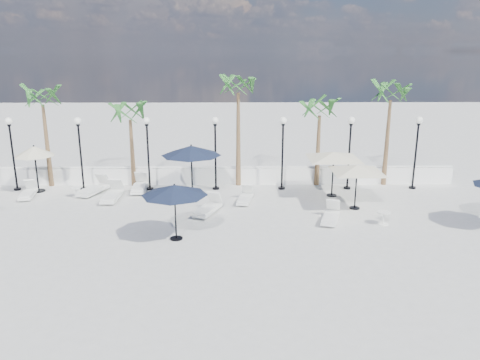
{
  "coord_description": "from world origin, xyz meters",
  "views": [
    {
      "loc": [
        0.96,
        -17.35,
        7.09
      ],
      "look_at": [
        1.23,
        2.88,
        1.5
      ],
      "focal_mm": 35.0,
      "sensor_mm": 36.0,
      "label": 1
    }
  ],
  "objects_px": {
    "lounger_3": "(140,186)",
    "lounger_6": "(245,198)",
    "parasol_cream_sq_b": "(357,165)",
    "parasol_cream_small": "(34,152)",
    "parasol_navy_left": "(175,190)",
    "lounger_1": "(94,189)",
    "lounger_4": "(331,216)",
    "parasol_navy_mid": "(191,151)",
    "lounger_5": "(208,208)",
    "lounger_0": "(112,195)",
    "parasol_cream_sq_a": "(334,152)",
    "lounger_2": "(28,193)"
  },
  "relations": [
    {
      "from": "lounger_0",
      "to": "lounger_3",
      "type": "distance_m",
      "value": 1.84
    },
    {
      "from": "lounger_4",
      "to": "lounger_6",
      "type": "distance_m",
      "value": 4.53
    },
    {
      "from": "lounger_1",
      "to": "lounger_3",
      "type": "height_order",
      "value": "lounger_1"
    },
    {
      "from": "parasol_cream_sq_a",
      "to": "lounger_3",
      "type": "bearing_deg",
      "value": 174.3
    },
    {
      "from": "lounger_2",
      "to": "parasol_cream_small",
      "type": "height_order",
      "value": "parasol_cream_small"
    },
    {
      "from": "lounger_2",
      "to": "parasol_cream_small",
      "type": "relative_size",
      "value": 0.77
    },
    {
      "from": "parasol_cream_small",
      "to": "parasol_cream_sq_a",
      "type": "bearing_deg",
      "value": -3.65
    },
    {
      "from": "lounger_5",
      "to": "parasol_cream_sq_a",
      "type": "relative_size",
      "value": 0.42
    },
    {
      "from": "lounger_2",
      "to": "parasol_navy_mid",
      "type": "bearing_deg",
      "value": -10.99
    },
    {
      "from": "lounger_1",
      "to": "lounger_4",
      "type": "height_order",
      "value": "lounger_1"
    },
    {
      "from": "lounger_1",
      "to": "lounger_3",
      "type": "bearing_deg",
      "value": 30.32
    },
    {
      "from": "parasol_cream_sq_b",
      "to": "parasol_cream_small",
      "type": "relative_size",
      "value": 1.81
    },
    {
      "from": "lounger_5",
      "to": "lounger_1",
      "type": "bearing_deg",
      "value": 173.52
    },
    {
      "from": "parasol_cream_sq_b",
      "to": "lounger_2",
      "type": "bearing_deg",
      "value": 172.96
    },
    {
      "from": "lounger_2",
      "to": "lounger_5",
      "type": "height_order",
      "value": "lounger_5"
    },
    {
      "from": "lounger_3",
      "to": "lounger_5",
      "type": "height_order",
      "value": "lounger_3"
    },
    {
      "from": "lounger_6",
      "to": "parasol_cream_sq_b",
      "type": "relative_size",
      "value": 0.41
    },
    {
      "from": "lounger_2",
      "to": "lounger_3",
      "type": "relative_size",
      "value": 0.9
    },
    {
      "from": "lounger_0",
      "to": "lounger_4",
      "type": "distance_m",
      "value": 10.64
    },
    {
      "from": "lounger_3",
      "to": "lounger_6",
      "type": "height_order",
      "value": "lounger_3"
    },
    {
      "from": "lounger_0",
      "to": "parasol_cream_small",
      "type": "distance_m",
      "value": 4.84
    },
    {
      "from": "lounger_2",
      "to": "lounger_6",
      "type": "distance_m",
      "value": 10.92
    },
    {
      "from": "lounger_4",
      "to": "parasol_cream_sq_b",
      "type": "distance_m",
      "value": 2.87
    },
    {
      "from": "lounger_0",
      "to": "lounger_3",
      "type": "xyz_separation_m",
      "value": [
        1.04,
        1.51,
        -0.01
      ]
    },
    {
      "from": "lounger_5",
      "to": "parasol_navy_left",
      "type": "xyz_separation_m",
      "value": [
        -1.08,
        -2.98,
        1.73
      ]
    },
    {
      "from": "lounger_3",
      "to": "lounger_6",
      "type": "distance_m",
      "value": 5.82
    },
    {
      "from": "lounger_1",
      "to": "parasol_navy_mid",
      "type": "distance_m",
      "value": 5.55
    },
    {
      "from": "parasol_cream_small",
      "to": "lounger_5",
      "type": "bearing_deg",
      "value": -21.46
    },
    {
      "from": "lounger_5",
      "to": "parasol_cream_small",
      "type": "xyz_separation_m",
      "value": [
        -9.03,
        3.55,
        1.86
      ]
    },
    {
      "from": "lounger_6",
      "to": "parasol_cream_sq_b",
      "type": "distance_m",
      "value": 5.51
    },
    {
      "from": "lounger_1",
      "to": "parasol_navy_mid",
      "type": "height_order",
      "value": "parasol_navy_mid"
    },
    {
      "from": "parasol_navy_mid",
      "to": "parasol_cream_sq_a",
      "type": "relative_size",
      "value": 0.6
    },
    {
      "from": "lounger_1",
      "to": "parasol_navy_left",
      "type": "distance_m",
      "value": 8.05
    },
    {
      "from": "lounger_1",
      "to": "lounger_4",
      "type": "xyz_separation_m",
      "value": [
        11.39,
        -4.21,
        -0.03
      ]
    },
    {
      "from": "lounger_0",
      "to": "lounger_1",
      "type": "distance_m",
      "value": 1.62
    },
    {
      "from": "lounger_0",
      "to": "parasol_navy_mid",
      "type": "bearing_deg",
      "value": 8.06
    },
    {
      "from": "lounger_4",
      "to": "lounger_6",
      "type": "height_order",
      "value": "lounger_4"
    },
    {
      "from": "lounger_0",
      "to": "parasol_cream_sq_a",
      "type": "distance_m",
      "value": 11.14
    },
    {
      "from": "lounger_0",
      "to": "parasol_cream_small",
      "type": "height_order",
      "value": "parasol_cream_small"
    },
    {
      "from": "parasol_cream_small",
      "to": "lounger_4",
      "type": "bearing_deg",
      "value": -17.83
    },
    {
      "from": "lounger_2",
      "to": "lounger_0",
      "type": "bearing_deg",
      "value": -17.57
    },
    {
      "from": "lounger_5",
      "to": "lounger_4",
      "type": "bearing_deg",
      "value": 9.62
    },
    {
      "from": "lounger_6",
      "to": "lounger_4",
      "type": "bearing_deg",
      "value": -26.48
    },
    {
      "from": "lounger_5",
      "to": "parasol_cream_sq_b",
      "type": "distance_m",
      "value": 7.07
    },
    {
      "from": "parasol_navy_left",
      "to": "lounger_6",
      "type": "bearing_deg",
      "value": 58.76
    },
    {
      "from": "parasol_navy_left",
      "to": "parasol_cream_sq_a",
      "type": "xyz_separation_m",
      "value": [
        7.22,
        5.56,
        0.27
      ]
    },
    {
      "from": "parasol_cream_sq_b",
      "to": "parasol_cream_small",
      "type": "xyz_separation_m",
      "value": [
        -15.84,
        2.96,
        0.04
      ]
    },
    {
      "from": "lounger_0",
      "to": "lounger_5",
      "type": "bearing_deg",
      "value": -22.52
    },
    {
      "from": "lounger_2",
      "to": "parasol_cream_sq_a",
      "type": "bearing_deg",
      "value": -10.95
    },
    {
      "from": "parasol_navy_left",
      "to": "parasol_cream_sq_b",
      "type": "height_order",
      "value": "parasol_navy_left"
    }
  ]
}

